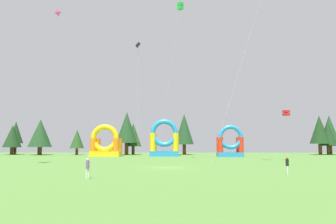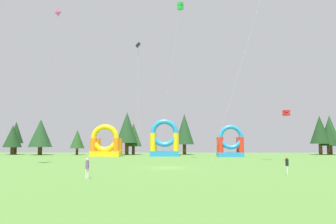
{
  "view_description": "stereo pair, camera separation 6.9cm",
  "coord_description": "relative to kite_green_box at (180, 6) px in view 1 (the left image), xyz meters",
  "views": [
    {
      "loc": [
        0.98,
        -38.98,
        2.81
      ],
      "look_at": [
        0.0,
        8.98,
        7.16
      ],
      "focal_mm": 36.38,
      "sensor_mm": 36.0,
      "label": 1
    },
    {
      "loc": [
        1.05,
        -38.98,
        2.81
      ],
      "look_at": [
        0.0,
        8.98,
        7.16
      ],
      "focal_mm": 36.38,
      "sensor_mm": 36.0,
      "label": 2
    }
  ],
  "objects": [
    {
      "name": "tree_row_6",
      "position": [
        1.31,
        27.25,
        -19.45
      ],
      "size": [
        4.6,
        4.6,
        9.81
      ],
      "color": "#4C331E",
      "rests_on": "ground_plane"
    },
    {
      "name": "tree_row_1",
      "position": [
        -39.66,
        27.0,
        -20.23
      ],
      "size": [
        3.51,
        3.51,
        7.99
      ],
      "color": "#4C331E",
      "rests_on": "ground_plane"
    },
    {
      "name": "kite_pink_diamond",
      "position": [
        -19.89,
        -2.2,
        -2.11
      ],
      "size": [
        3.22,
        6.05,
        24.22
      ],
      "color": "#EA599E",
      "rests_on": "ground_plane"
    },
    {
      "name": "tree_row_4",
      "position": [
        -12.37,
        25.52,
        -19.13
      ],
      "size": [
        5.02,
        5.02,
        10.13
      ],
      "color": "#4C331E",
      "rests_on": "ground_plane"
    },
    {
      "name": "person_near_camera",
      "position": [
        9.03,
        -24.41,
        -24.58
      ],
      "size": [
        0.33,
        0.33,
        1.59
      ],
      "rotation": [
        0.0,
        0.0,
        1.32
      ],
      "color": "silver",
      "rests_on": "ground_plane"
    },
    {
      "name": "kite_black_diamond",
      "position": [
        -8.92,
        17.99,
        -1.59
      ],
      "size": [
        1.49,
        7.77,
        24.72
      ],
      "color": "black",
      "rests_on": "ground_plane"
    },
    {
      "name": "inflatable_orange_dome",
      "position": [
        -3.14,
        16.75,
        -22.66
      ],
      "size": [
        6.02,
        4.48,
        7.73
      ],
      "color": "#268CD8",
      "rests_on": "ground_plane"
    },
    {
      "name": "tree_row_8",
      "position": [
        35.41,
        26.66,
        -20.47
      ],
      "size": [
        4.21,
        4.21,
        7.97
      ],
      "color": "#4C331E",
      "rests_on": "ground_plane"
    },
    {
      "name": "kite_green_box",
      "position": [
        0.0,
        0.0,
        0.0
      ],
      "size": [
        4.49,
        4.25,
        26.19
      ],
      "color": "green",
      "rests_on": "ground_plane"
    },
    {
      "name": "inflatable_yellow_castle",
      "position": [
        10.18,
        13.84,
        -23.17
      ],
      "size": [
        5.06,
        3.59,
        6.37
      ],
      "color": "#268CD8",
      "rests_on": "ground_plane"
    },
    {
      "name": "tree_row_5",
      "position": [
        -10.99,
        27.09,
        -20.83
      ],
      "size": [
        3.97,
        3.97,
        7.52
      ],
      "color": "#4C331E",
      "rests_on": "ground_plane"
    },
    {
      "name": "inflatable_red_slide",
      "position": [
        -15.39,
        15.99,
        -23.23
      ],
      "size": [
        6.07,
        4.93,
        6.65
      ],
      "color": "yellow",
      "rests_on": "ground_plane"
    },
    {
      "name": "kite_red_box",
      "position": [
        16.61,
        -1.33,
        -18.04
      ],
      "size": [
        1.68,
        3.46,
        7.92
      ],
      "color": "red",
      "rests_on": "ground_plane"
    },
    {
      "name": "tree_row_2",
      "position": [
        -32.53,
        24.22,
        -20.47
      ],
      "size": [
        5.42,
        5.42,
        8.34
      ],
      "color": "#4C331E",
      "rests_on": "ground_plane"
    },
    {
      "name": "tree_row_9",
      "position": [
        36.22,
        27.47,
        -19.78
      ],
      "size": [
        4.8,
        4.8,
        9.45
      ],
      "color": "#4C331E",
      "rests_on": "ground_plane"
    },
    {
      "name": "tree_row_3",
      "position": [
        -23.91,
        24.54,
        -21.85
      ],
      "size": [
        3.33,
        3.33,
        5.88
      ],
      "color": "#4C331E",
      "rests_on": "ground_plane"
    },
    {
      "name": "person_far_side",
      "position": [
        -7.81,
        -28.05,
        -24.57
      ],
      "size": [
        0.37,
        0.37,
        1.61
      ],
      "rotation": [
        0.0,
        0.0,
        0.46
      ],
      "color": "silver",
      "rests_on": "ground_plane"
    },
    {
      "name": "ground_plane",
      "position": [
        -1.9,
        -16.02,
        -25.52
      ],
      "size": [
        120.0,
        120.0,
        0.0
      ],
      "primitive_type": "plane",
      "color": "#548438"
    },
    {
      "name": "tree_row_7",
      "position": [
        33.46,
        26.55,
        -19.64
      ],
      "size": [
        4.58,
        4.58,
        9.28
      ],
      "color": "#4C331E",
      "rests_on": "ground_plane"
    },
    {
      "name": "tree_row_0",
      "position": [
        -39.95,
        25.93,
        -21.17
      ],
      "size": [
        4.32,
        4.32,
        7.02
      ],
      "color": "#4C331E",
      "rests_on": "ground_plane"
    }
  ]
}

